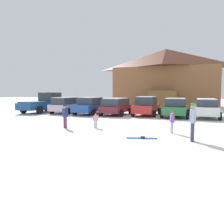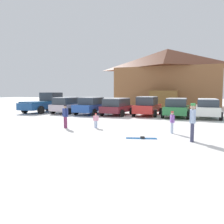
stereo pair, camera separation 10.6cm
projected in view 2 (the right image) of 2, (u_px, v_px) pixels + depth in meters
The scene contains 14 objects.
ground at pixel (79, 161), 6.79m from camera, with size 160.00×160.00×0.00m, color white.
ski_lodge at pixel (167, 78), 33.27m from camera, with size 15.33×10.65×8.75m.
parked_silver_wagon at pixel (68, 105), 22.67m from camera, with size 2.21×4.21×1.67m.
parked_blue_hatchback at pixel (92, 106), 21.61m from camera, with size 2.34×4.79×1.70m.
parked_maroon_van at pixel (117, 106), 20.72m from camera, with size 2.38×4.17×1.62m.
parked_red_sedan at pixel (148, 106), 20.34m from camera, with size 2.22×4.50×1.78m.
parked_green_coupe at pixel (177, 108), 18.87m from camera, with size 2.28×4.10×1.67m.
parked_white_suv at pixel (207, 108), 18.28m from camera, with size 2.14×4.50×1.63m.
pickup_truck at pixel (46, 103), 24.04m from camera, with size 2.52×6.05×2.15m.
skier_adult_in_blue_parka at pixel (193, 120), 9.42m from camera, with size 0.25×0.62×1.67m.
skier_teen_in_navy_coat at pixel (65, 115), 13.05m from camera, with size 0.48×0.33×1.41m.
skier_child_in_pink_snowsuit at pixel (96, 120), 13.10m from camera, with size 0.29×0.22×0.89m.
skier_child_in_purple_jacket at pixel (172, 121), 11.34m from camera, with size 0.26×0.41×1.16m.
pair_of_skis at pixel (142, 138), 10.11m from camera, with size 1.45×0.65×0.08m.
Camera 2 is at (3.31, -5.84, 2.11)m, focal length 35.00 mm.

